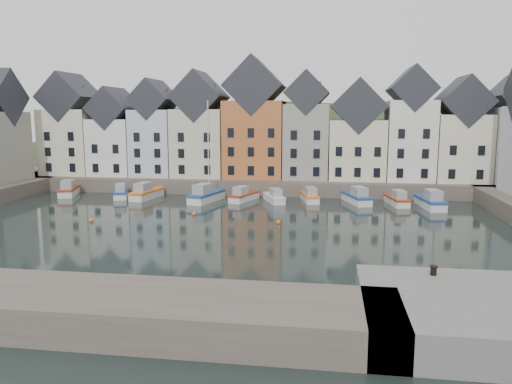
# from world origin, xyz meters

# --- Properties ---
(ground) EXTENTS (260.00, 260.00, 0.00)m
(ground) POSITION_xyz_m (0.00, 0.00, 0.00)
(ground) COLOR black
(ground) RESTS_ON ground
(far_quay) EXTENTS (90.00, 16.00, 2.00)m
(far_quay) POSITION_xyz_m (0.00, 30.00, 1.00)
(far_quay) COLOR brown
(far_quay) RESTS_ON ground
(hillside) EXTENTS (153.60, 70.40, 64.00)m
(hillside) POSITION_xyz_m (0.02, 56.00, -17.96)
(hillside) COLOR #2A391C
(hillside) RESTS_ON ground
(far_terrace) EXTENTS (72.37, 8.16, 17.78)m
(far_terrace) POSITION_xyz_m (3.21, 28.00, 8.88)
(far_terrace) COLOR beige
(far_terrace) RESTS_ON far_quay
(mooring_buoys) EXTENTS (20.50, 5.50, 0.50)m
(mooring_buoys) POSITION_xyz_m (-4.00, 5.33, 0.15)
(mooring_buoys) COLOR orange
(mooring_buoys) RESTS_ON ground
(boat_a) EXTENTS (3.77, 6.74, 2.47)m
(boat_a) POSITION_xyz_m (-25.28, 19.10, 0.74)
(boat_a) COLOR silver
(boat_a) RESTS_ON ground
(boat_b) EXTENTS (3.56, 5.92, 2.17)m
(boat_b) POSITION_xyz_m (-17.23, 18.37, 0.65)
(boat_b) COLOR silver
(boat_b) RESTS_ON ground
(boat_c) EXTENTS (2.97, 6.78, 2.51)m
(boat_c) POSITION_xyz_m (-13.47, 17.97, 0.75)
(boat_c) COLOR silver
(boat_c) RESTS_ON ground
(boat_d) EXTENTS (3.83, 7.34, 13.42)m
(boat_d) POSITION_xyz_m (-4.82, 16.81, 0.87)
(boat_d) COLOR silver
(boat_d) RESTS_ON ground
(boat_e) EXTENTS (3.54, 6.05, 2.22)m
(boat_e) POSITION_xyz_m (-0.02, 18.14, 0.66)
(boat_e) COLOR silver
(boat_e) RESTS_ON ground
(boat_f) EXTENTS (3.56, 5.61, 2.06)m
(boat_f) POSITION_xyz_m (4.15, 17.85, 0.61)
(boat_f) COLOR silver
(boat_f) RESTS_ON ground
(boat_g) EXTENTS (2.86, 5.86, 2.16)m
(boat_g) POSITION_xyz_m (8.74, 19.02, 0.64)
(boat_g) COLOR silver
(boat_g) RESTS_ON ground
(boat_h) EXTENTS (3.88, 6.75, 2.48)m
(boat_h) POSITION_xyz_m (14.82, 18.53, 0.74)
(boat_h) COLOR silver
(boat_h) RESTS_ON ground
(boat_i) EXTENTS (2.80, 5.92, 2.19)m
(boat_i) POSITION_xyz_m (19.80, 18.03, 0.65)
(boat_i) COLOR silver
(boat_i) RESTS_ON ground
(boat_j) EXTENTS (2.95, 6.96, 2.59)m
(boat_j) POSITION_xyz_m (23.60, 16.51, 0.77)
(boat_j) COLOR silver
(boat_j) RESTS_ON ground
(mooring_bollard) EXTENTS (0.48, 0.48, 0.56)m
(mooring_bollard) POSITION_xyz_m (17.40, -16.50, 2.31)
(mooring_bollard) COLOR black
(mooring_bollard) RESTS_ON near_quay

